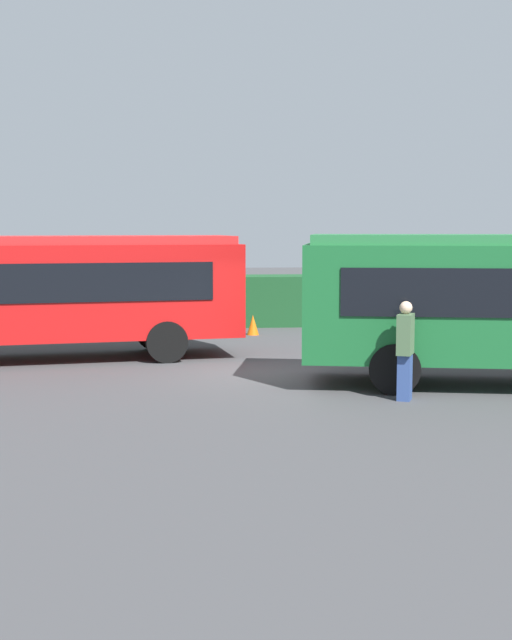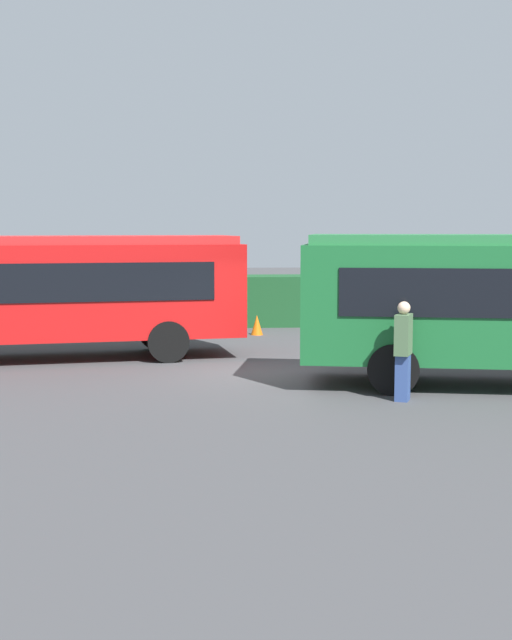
% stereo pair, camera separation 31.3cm
% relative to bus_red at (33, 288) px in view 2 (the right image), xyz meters
% --- Properties ---
extents(ground_plane, '(99.19, 99.19, 0.00)m').
position_rel_bus_red_xyz_m(ground_plane, '(5.61, -2.55, -1.75)').
color(ground_plane, '#424244').
extents(bus_red, '(10.40, 4.00, 3.01)m').
position_rel_bus_red_xyz_m(bus_red, '(0.00, 0.00, 0.00)').
color(bus_red, red).
rests_on(bus_red, ground_plane).
extents(person_left, '(0.44, 0.56, 1.86)m').
position_rel_bus_red_xyz_m(person_left, '(7.74, -5.64, -0.77)').
color(person_left, '#334C8C').
rests_on(person_left, ground_plane).
extents(person_center, '(0.45, 0.29, 1.81)m').
position_rel_bus_red_xyz_m(person_center, '(11.10, -1.17, -0.79)').
color(person_center, silver).
rests_on(person_center, ground_plane).
extents(hedge_row, '(61.59, 1.55, 1.63)m').
position_rel_bus_red_xyz_m(hedge_row, '(5.61, 7.01, -0.93)').
color(hedge_row, '#1A4C26').
rests_on(hedge_row, ground_plane).
extents(traffic_cone, '(0.36, 0.36, 0.60)m').
position_rel_bus_red_xyz_m(traffic_cone, '(5.80, 4.47, -1.45)').
color(traffic_cone, orange).
rests_on(traffic_cone, ground_plane).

